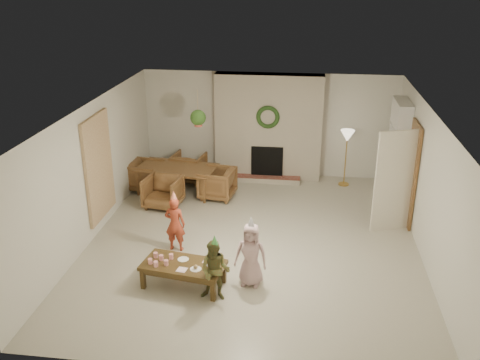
% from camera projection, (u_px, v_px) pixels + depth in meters
% --- Properties ---
extents(floor, '(7.00, 7.00, 0.00)m').
position_uv_depth(floor, '(253.00, 241.00, 9.84)').
color(floor, '#B7B29E').
rests_on(floor, ground).
extents(ceiling, '(7.00, 7.00, 0.00)m').
position_uv_depth(ceiling, '(255.00, 110.00, 8.90)').
color(ceiling, white).
rests_on(ceiling, wall_back).
extents(wall_back, '(7.00, 0.00, 7.00)m').
position_uv_depth(wall_back, '(269.00, 125.00, 12.59)').
color(wall_back, silver).
rests_on(wall_back, floor).
extents(wall_front, '(7.00, 0.00, 7.00)m').
position_uv_depth(wall_front, '(223.00, 289.00, 6.16)').
color(wall_front, silver).
rests_on(wall_front, floor).
extents(wall_left, '(0.00, 7.00, 7.00)m').
position_uv_depth(wall_left, '(93.00, 171.00, 9.73)').
color(wall_left, silver).
rests_on(wall_left, floor).
extents(wall_right, '(0.00, 7.00, 7.00)m').
position_uv_depth(wall_right, '(428.00, 187.00, 9.02)').
color(wall_right, silver).
rests_on(wall_right, floor).
extents(fireplace_mass, '(2.50, 0.40, 2.50)m').
position_uv_depth(fireplace_mass, '(268.00, 127.00, 12.41)').
color(fireplace_mass, '#501519').
rests_on(fireplace_mass, floor).
extents(fireplace_hearth, '(1.60, 0.30, 0.12)m').
position_uv_depth(fireplace_hearth, '(266.00, 179.00, 12.53)').
color(fireplace_hearth, maroon).
rests_on(fireplace_hearth, floor).
extents(fireplace_firebox, '(0.75, 0.12, 0.75)m').
position_uv_depth(fireplace_firebox, '(267.00, 161.00, 12.54)').
color(fireplace_firebox, black).
rests_on(fireplace_firebox, floor).
extents(fireplace_wreath, '(0.54, 0.10, 0.54)m').
position_uv_depth(fireplace_wreath, '(268.00, 117.00, 12.08)').
color(fireplace_wreath, '#1D3E17').
rests_on(fireplace_wreath, fireplace_mass).
extents(floor_lamp_base, '(0.25, 0.25, 0.03)m').
position_uv_depth(floor_lamp_base, '(344.00, 184.00, 12.38)').
color(floor_lamp_base, gold).
rests_on(floor_lamp_base, floor).
extents(floor_lamp_post, '(0.03, 0.03, 1.20)m').
position_uv_depth(floor_lamp_post, '(346.00, 160.00, 12.15)').
color(floor_lamp_post, gold).
rests_on(floor_lamp_post, floor).
extents(floor_lamp_shade, '(0.32, 0.32, 0.27)m').
position_uv_depth(floor_lamp_shade, '(347.00, 136.00, 11.93)').
color(floor_lamp_shade, beige).
rests_on(floor_lamp_shade, floor_lamp_post).
extents(bookshelf_carcass, '(0.30, 1.00, 2.20)m').
position_uv_depth(bookshelf_carcass, '(398.00, 152.00, 11.21)').
color(bookshelf_carcass, white).
rests_on(bookshelf_carcass, floor).
extents(bookshelf_shelf_a, '(0.30, 0.92, 0.03)m').
position_uv_depth(bookshelf_shelf_a, '(393.00, 180.00, 11.45)').
color(bookshelf_shelf_a, white).
rests_on(bookshelf_shelf_a, bookshelf_carcass).
extents(bookshelf_shelf_b, '(0.30, 0.92, 0.03)m').
position_uv_depth(bookshelf_shelf_b, '(395.00, 163.00, 11.30)').
color(bookshelf_shelf_b, white).
rests_on(bookshelf_shelf_b, bookshelf_carcass).
extents(bookshelf_shelf_c, '(0.30, 0.92, 0.03)m').
position_uv_depth(bookshelf_shelf_c, '(397.00, 145.00, 11.15)').
color(bookshelf_shelf_c, white).
rests_on(bookshelf_shelf_c, bookshelf_carcass).
extents(bookshelf_shelf_d, '(0.30, 0.92, 0.03)m').
position_uv_depth(bookshelf_shelf_d, '(399.00, 127.00, 11.00)').
color(bookshelf_shelf_d, white).
rests_on(bookshelf_shelf_d, bookshelf_carcass).
extents(books_row_lower, '(0.20, 0.40, 0.24)m').
position_uv_depth(books_row_lower, '(394.00, 176.00, 11.26)').
color(books_row_lower, '#B83822').
rests_on(books_row_lower, bookshelf_shelf_a).
extents(books_row_mid, '(0.20, 0.44, 0.24)m').
position_uv_depth(books_row_mid, '(395.00, 156.00, 11.30)').
color(books_row_mid, navy).
rests_on(books_row_mid, bookshelf_shelf_b).
extents(books_row_upper, '(0.20, 0.36, 0.22)m').
position_uv_depth(books_row_upper, '(398.00, 141.00, 11.01)').
color(books_row_upper, '#A47823').
rests_on(books_row_upper, bookshelf_shelf_c).
extents(door_frame, '(0.05, 0.86, 2.04)m').
position_uv_depth(door_frame, '(412.00, 174.00, 10.21)').
color(door_frame, brown).
rests_on(door_frame, floor).
extents(door_leaf, '(0.77, 0.32, 2.00)m').
position_uv_depth(door_leaf, '(394.00, 182.00, 9.91)').
color(door_leaf, beige).
rests_on(door_leaf, floor).
extents(curtain_panel, '(0.06, 1.20, 2.00)m').
position_uv_depth(curtain_panel, '(99.00, 167.00, 9.91)').
color(curtain_panel, beige).
rests_on(curtain_panel, wall_left).
extents(dining_table, '(1.86, 1.20, 0.61)m').
position_uv_depth(dining_table, '(177.00, 180.00, 11.82)').
color(dining_table, brown).
rests_on(dining_table, floor).
extents(dining_chair_near, '(0.82, 0.84, 0.67)m').
position_uv_depth(dining_chair_near, '(163.00, 192.00, 11.13)').
color(dining_chair_near, brown).
rests_on(dining_chair_near, floor).
extents(dining_chair_far, '(0.82, 0.84, 0.67)m').
position_uv_depth(dining_chair_far, '(189.00, 167.00, 12.49)').
color(dining_chair_far, brown).
rests_on(dining_chair_far, floor).
extents(dining_chair_left, '(0.84, 0.82, 0.67)m').
position_uv_depth(dining_chair_left, '(145.00, 176.00, 12.00)').
color(dining_chair_left, brown).
rests_on(dining_chair_left, floor).
extents(dining_chair_right, '(0.84, 0.82, 0.67)m').
position_uv_depth(dining_chair_right, '(217.00, 183.00, 11.57)').
color(dining_chair_right, brown).
rests_on(dining_chair_right, floor).
extents(hanging_plant_cord, '(0.01, 0.01, 0.70)m').
position_uv_depth(hanging_plant_cord, '(198.00, 107.00, 10.57)').
color(hanging_plant_cord, tan).
rests_on(hanging_plant_cord, ceiling).
extents(hanging_plant_pot, '(0.16, 0.16, 0.12)m').
position_uv_depth(hanging_plant_pot, '(198.00, 123.00, 10.70)').
color(hanging_plant_pot, '#AE4938').
rests_on(hanging_plant_pot, hanging_plant_cord).
extents(hanging_plant_foliage, '(0.32, 0.32, 0.32)m').
position_uv_depth(hanging_plant_foliage, '(198.00, 118.00, 10.66)').
color(hanging_plant_foliage, '#234416').
rests_on(hanging_plant_foliage, hanging_plant_pot).
extents(coffee_table_top, '(1.38, 0.85, 0.06)m').
position_uv_depth(coffee_table_top, '(183.00, 265.00, 8.33)').
color(coffee_table_top, '#4C3819').
rests_on(coffee_table_top, floor).
extents(coffee_table_apron, '(1.27, 0.73, 0.08)m').
position_uv_depth(coffee_table_apron, '(183.00, 269.00, 8.36)').
color(coffee_table_apron, '#4C3819').
rests_on(coffee_table_apron, floor).
extents(coffee_leg_fl, '(0.08, 0.08, 0.34)m').
position_uv_depth(coffee_leg_fl, '(143.00, 279.00, 8.33)').
color(coffee_leg_fl, '#4C3819').
rests_on(coffee_leg_fl, floor).
extents(coffee_leg_fr, '(0.08, 0.08, 0.34)m').
position_uv_depth(coffee_leg_fr, '(213.00, 291.00, 8.02)').
color(coffee_leg_fr, '#4C3819').
rests_on(coffee_leg_fr, floor).
extents(coffee_leg_bl, '(0.08, 0.08, 0.34)m').
position_uv_depth(coffee_leg_bl, '(157.00, 262.00, 8.80)').
color(coffee_leg_bl, '#4C3819').
rests_on(coffee_leg_bl, floor).
extents(coffee_leg_br, '(0.08, 0.08, 0.34)m').
position_uv_depth(coffee_leg_br, '(224.00, 273.00, 8.49)').
color(coffee_leg_br, '#4C3819').
rests_on(coffee_leg_br, floor).
extents(cup_a, '(0.08, 0.08, 0.09)m').
position_uv_depth(cup_a, '(150.00, 261.00, 8.30)').
color(cup_a, white).
rests_on(cup_a, coffee_table_top).
extents(cup_b, '(0.08, 0.08, 0.09)m').
position_uv_depth(cup_b, '(156.00, 255.00, 8.48)').
color(cup_b, white).
rests_on(cup_b, coffee_table_top).
extents(cup_c, '(0.08, 0.08, 0.09)m').
position_uv_depth(cup_c, '(156.00, 264.00, 8.23)').
color(cup_c, white).
rests_on(cup_c, coffee_table_top).
extents(cup_d, '(0.08, 0.08, 0.09)m').
position_uv_depth(cup_d, '(161.00, 258.00, 8.40)').
color(cup_d, white).
rests_on(cup_d, coffee_table_top).
extents(cup_e, '(0.08, 0.08, 0.09)m').
position_uv_depth(cup_e, '(166.00, 263.00, 8.26)').
color(cup_e, white).
rests_on(cup_e, coffee_table_top).
extents(cup_f, '(0.08, 0.08, 0.09)m').
position_uv_depth(cup_f, '(171.00, 256.00, 8.44)').
color(cup_f, white).
rests_on(cup_f, coffee_table_top).
extents(plate_a, '(0.21, 0.21, 0.01)m').
position_uv_depth(plate_a, '(183.00, 259.00, 8.44)').
color(plate_a, white).
rests_on(plate_a, coffee_table_top).
extents(plate_b, '(0.21, 0.21, 0.01)m').
position_uv_depth(plate_b, '(196.00, 269.00, 8.17)').
color(plate_b, white).
rests_on(plate_b, coffee_table_top).
extents(plate_c, '(0.21, 0.21, 0.01)m').
position_uv_depth(plate_c, '(212.00, 264.00, 8.29)').
color(plate_c, white).
rests_on(plate_c, coffee_table_top).
extents(food_scoop, '(0.08, 0.08, 0.07)m').
position_uv_depth(food_scoop, '(196.00, 267.00, 8.15)').
color(food_scoop, tan).
rests_on(food_scoop, plate_b).
extents(napkin_left, '(0.17, 0.17, 0.01)m').
position_uv_depth(napkin_left, '(182.00, 270.00, 8.15)').
color(napkin_left, '#FCBAC6').
rests_on(napkin_left, coffee_table_top).
extents(napkin_right, '(0.17, 0.17, 0.01)m').
position_uv_depth(napkin_right, '(208.00, 261.00, 8.39)').
color(napkin_right, '#FCBAC6').
rests_on(napkin_right, coffee_table_top).
extents(child_red, '(0.39, 0.27, 1.02)m').
position_uv_depth(child_red, '(175.00, 224.00, 9.36)').
color(child_red, '#A33A23').
rests_on(child_red, floor).
extents(party_hat_red, '(0.18, 0.18, 0.19)m').
position_uv_depth(party_hat_red, '(174.00, 196.00, 9.15)').
color(party_hat_red, '#F9B653').
rests_on(party_hat_red, child_red).
extents(child_plaid, '(0.50, 0.41, 0.98)m').
position_uv_depth(child_plaid, '(215.00, 271.00, 7.95)').
color(child_plaid, brown).
rests_on(child_plaid, floor).
extents(party_hat_plaid, '(0.15, 0.15, 0.16)m').
position_uv_depth(party_hat_plaid, '(215.00, 240.00, 7.76)').
color(party_hat_plaid, green).
rests_on(party_hat_plaid, child_plaid).
extents(child_pink, '(0.55, 0.38, 1.06)m').
position_uv_depth(child_pink, '(251.00, 255.00, 8.32)').
color(child_pink, '#D0A7AB').
rests_on(child_pink, floor).
extents(party_hat_pink, '(0.17, 0.17, 0.19)m').
position_uv_depth(party_hat_pink, '(251.00, 222.00, 8.10)').
color(party_hat_pink, silver).
rests_on(party_hat_pink, child_pink).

